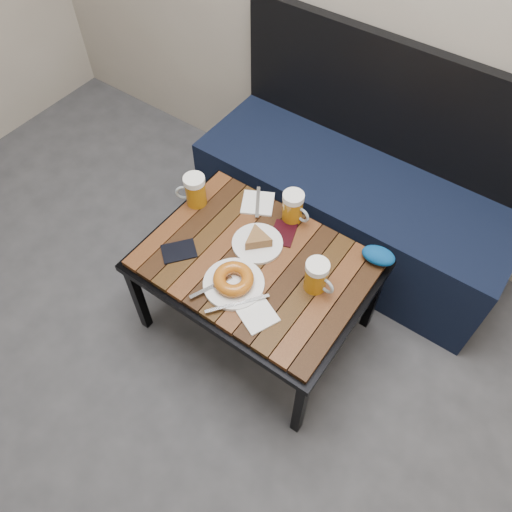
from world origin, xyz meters
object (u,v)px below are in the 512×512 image
Objects in this scene: plate_pie at (257,241)px; cafe_table at (256,267)px; bench at (353,202)px; passport_burgundy at (283,233)px; beer_mug_left at (195,190)px; plate_bagel at (233,281)px; beer_mug_right at (317,276)px; beer_mug_centre at (293,207)px; knit_pouch at (378,256)px; passport_navy at (179,251)px.

cafe_table is at bearing -58.60° from plate_pie.
bench reaches higher than passport_burgundy.
plate_bagel is at bearing 112.59° from beer_mug_left.
beer_mug_right is at bearing 138.49° from beer_mug_left.
knit_pouch is (0.36, 0.01, -0.04)m from beer_mug_centre.
cafe_table is 6.19× the size of beer_mug_left.
bench is at bearing 62.71° from passport_burgundy.
plate_pie reaches higher than passport_burgundy.
passport_burgundy is (0.01, 0.30, -0.02)m from plate_bagel.
beer_mug_left reaches higher than plate_bagel.
beer_mug_centre is at bearing -177.94° from knit_pouch.
bench is 1.67× the size of cafe_table.
passport_burgundy is 0.97× the size of knit_pouch.
beer_mug_centre is at bearing 78.75° from plate_pie.
beer_mug_right reaches higher than knit_pouch.
beer_mug_right is 0.52m from passport_navy.
cafe_table is 0.29m from passport_navy.
beer_mug_left is 1.09× the size of passport_navy.
bench is at bearing 83.56° from plate_bagel.
plate_bagel is (0.00, -0.38, -0.04)m from beer_mug_centre.
beer_mug_left reaches higher than passport_burgundy.
plate_bagel is 0.30m from passport_burgundy.
plate_pie is (0.32, -0.03, -0.05)m from beer_mug_left.
passport_burgundy is at bearing 87.48° from plate_bagel.
passport_navy is (-0.34, -0.77, 0.20)m from bench.
plate_pie is 1.54× the size of knit_pouch.
cafe_table is 0.15m from plate_bagel.
bench is 7.32× the size of plate_pie.
plate_bagel is (-0.24, -0.16, -0.04)m from beer_mug_right.
beer_mug_right is 1.07× the size of knit_pouch.
plate_pie is 1.53× the size of passport_navy.
passport_burgundy is (0.01, 0.16, 0.05)m from cafe_table.
beer_mug_right is 0.50× the size of plate_bagel.
passport_burgundy is 0.36m from knit_pouch.
beer_mug_centre is at bearing 90.06° from plate_bagel.
plate_pie is at bearing 80.68° from passport_navy.
knit_pouch reaches higher than passport_burgundy.
bench reaches higher than beer_mug_centre.
beer_mug_left is at bearing 147.56° from plate_bagel.
bench is at bearing 77.85° from plate_pie.
knit_pouch is (0.72, 0.16, -0.04)m from beer_mug_left.
knit_pouch is (0.35, 0.10, 0.02)m from passport_burgundy.
beer_mug_left is 0.51× the size of plate_bagel.
passport_navy and passport_burgundy have the same top height.
passport_navy reaches higher than cafe_table.
knit_pouch is at bearing -54.05° from bench.
cafe_table is 0.27m from beer_mug_centre.
knit_pouch is at bearing 35.84° from cafe_table.
plate_bagel is 2.19× the size of passport_burgundy.
bench is 0.66m from cafe_table.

